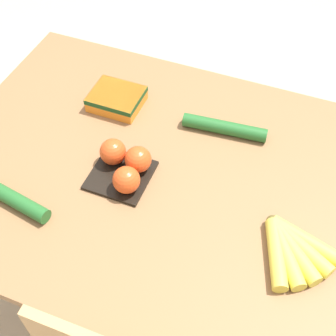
{
  "coord_description": "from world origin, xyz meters",
  "views": [
    {
      "loc": [
        -0.3,
        0.77,
        1.75
      ],
      "look_at": [
        0.0,
        0.0,
        0.75
      ],
      "focal_mm": 50.0,
      "sensor_mm": 36.0,
      "label": 1
    }
  ],
  "objects_px": {
    "cucumber_near": "(224,128)",
    "cucumber_far": "(9,197)",
    "banana_bunch": "(292,248)",
    "carrot_bag": "(117,98)",
    "tomato_pack": "(125,166)"
  },
  "relations": [
    {
      "from": "banana_bunch",
      "to": "cucumber_near",
      "type": "bearing_deg",
      "value": -50.47
    },
    {
      "from": "cucumber_near",
      "to": "cucumber_far",
      "type": "height_order",
      "value": "same"
    },
    {
      "from": "banana_bunch",
      "to": "cucumber_far",
      "type": "bearing_deg",
      "value": 9.5
    },
    {
      "from": "banana_bunch",
      "to": "tomato_pack",
      "type": "relative_size",
      "value": 1.23
    },
    {
      "from": "carrot_bag",
      "to": "cucumber_far",
      "type": "xyz_separation_m",
      "value": [
        0.1,
        0.45,
        -0.01
      ]
    },
    {
      "from": "carrot_bag",
      "to": "cucumber_far",
      "type": "distance_m",
      "value": 0.46
    },
    {
      "from": "cucumber_near",
      "to": "cucumber_far",
      "type": "relative_size",
      "value": 1.0
    },
    {
      "from": "tomato_pack",
      "to": "cucumber_near",
      "type": "height_order",
      "value": "tomato_pack"
    },
    {
      "from": "cucumber_far",
      "to": "banana_bunch",
      "type": "bearing_deg",
      "value": -170.5
    },
    {
      "from": "banana_bunch",
      "to": "carrot_bag",
      "type": "height_order",
      "value": "carrot_bag"
    },
    {
      "from": "cucumber_far",
      "to": "cucumber_near",
      "type": "bearing_deg",
      "value": -135.06
    },
    {
      "from": "banana_bunch",
      "to": "cucumber_far",
      "type": "height_order",
      "value": "cucumber_far"
    },
    {
      "from": "tomato_pack",
      "to": "carrot_bag",
      "type": "distance_m",
      "value": 0.29
    },
    {
      "from": "tomato_pack",
      "to": "cucumber_far",
      "type": "xyz_separation_m",
      "value": [
        0.25,
        0.2,
        -0.02
      ]
    },
    {
      "from": "cucumber_near",
      "to": "carrot_bag",
      "type": "bearing_deg",
      "value": 1.25
    }
  ]
}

